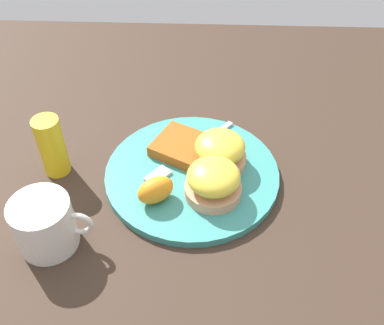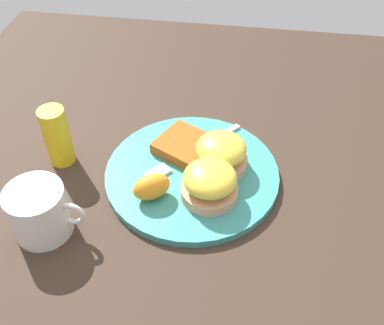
{
  "view_description": "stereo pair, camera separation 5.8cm",
  "coord_description": "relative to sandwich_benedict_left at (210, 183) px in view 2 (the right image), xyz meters",
  "views": [
    {
      "loc": [
        0.02,
        -0.53,
        0.55
      ],
      "look_at": [
        0.0,
        0.0,
        0.03
      ],
      "focal_mm": 42.0,
      "sensor_mm": 36.0,
      "label": 1
    },
    {
      "loc": [
        0.08,
        -0.53,
        0.55
      ],
      "look_at": [
        0.0,
        0.0,
        0.03
      ],
      "focal_mm": 42.0,
      "sensor_mm": 36.0,
      "label": 2
    }
  ],
  "objects": [
    {
      "name": "hashbrown_patty",
      "position": [
        -0.05,
        0.1,
        -0.02
      ],
      "size": [
        0.14,
        0.13,
        0.02
      ],
      "primitive_type": "cube",
      "rotation": [
        0.0,
        0.0,
        -0.47
      ],
      "color": "#A15119",
      "rests_on": "plate"
    },
    {
      "name": "cup",
      "position": [
        -0.24,
        -0.09,
        -0.0
      ],
      "size": [
        0.12,
        0.09,
        0.08
      ],
      "color": "silver",
      "rests_on": "ground_plane"
    },
    {
      "name": "sandwich_benedict_left",
      "position": [
        0.0,
        0.0,
        0.0
      ],
      "size": [
        0.09,
        0.09,
        0.06
      ],
      "color": "tan",
      "rests_on": "plate"
    },
    {
      "name": "orange_wedge",
      "position": [
        -0.09,
        -0.02,
        -0.01
      ],
      "size": [
        0.07,
        0.06,
        0.04
      ],
      "primitive_type": "ellipsoid",
      "rotation": [
        0.0,
        0.0,
        0.59
      ],
      "color": "orange",
      "rests_on": "plate"
    },
    {
      "name": "ground_plane",
      "position": [
        -0.04,
        0.05,
        -0.04
      ],
      "size": [
        1.1,
        1.1,
        0.0
      ],
      "primitive_type": "plane",
      "color": "#38281E"
    },
    {
      "name": "fork",
      "position": [
        -0.05,
        0.09,
        -0.03
      ],
      "size": [
        0.15,
        0.17,
        0.0
      ],
      "color": "silver",
      "rests_on": "plate"
    },
    {
      "name": "sandwich_benedict_right",
      "position": [
        0.01,
        0.07,
        0.0
      ],
      "size": [
        0.09,
        0.09,
        0.06
      ],
      "color": "tan",
      "rests_on": "plate"
    },
    {
      "name": "condiment_bottle",
      "position": [
        -0.27,
        0.06,
        0.01
      ],
      "size": [
        0.04,
        0.04,
        0.11
      ],
      "primitive_type": "cylinder",
      "color": "gold",
      "rests_on": "ground_plane"
    },
    {
      "name": "plate",
      "position": [
        -0.04,
        0.05,
        -0.04
      ],
      "size": [
        0.29,
        0.29,
        0.01
      ],
      "primitive_type": "cylinder",
      "color": "teal",
      "rests_on": "ground_plane"
    }
  ]
}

